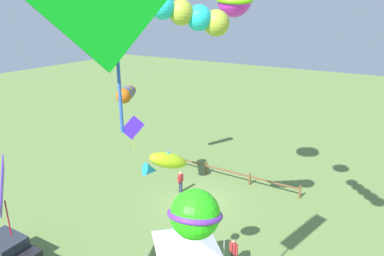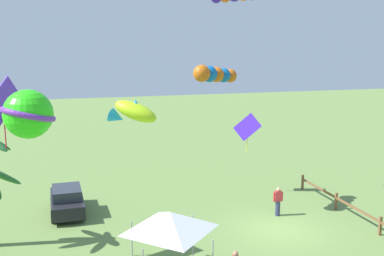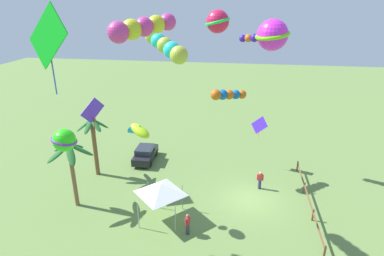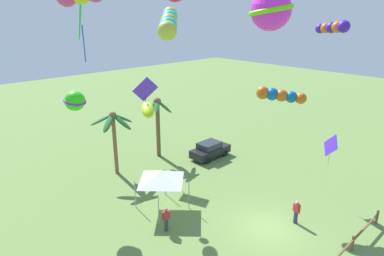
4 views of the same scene
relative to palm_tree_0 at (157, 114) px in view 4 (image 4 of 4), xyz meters
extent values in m
plane|color=olive|center=(-2.05, -13.66, -4.13)|extent=(120.00, 120.00, 0.00)
cylinder|color=brown|center=(0.02, -0.01, -1.50)|extent=(0.38, 0.38, 5.25)
ellipsoid|color=#236028|center=(0.67, 0.01, 0.68)|extent=(1.43, 0.50, 1.23)
ellipsoid|color=#236028|center=(0.26, 0.60, 0.69)|extent=(0.97, 1.51, 1.21)
ellipsoid|color=#236028|center=(-0.24, 0.61, 0.71)|extent=(1.00, 1.53, 1.18)
ellipsoid|color=#236028|center=(-0.71, -0.01, 0.81)|extent=(1.57, 0.48, 1.00)
ellipsoid|color=#236028|center=(-0.47, -0.59, 0.85)|extent=(1.39, 1.53, 0.90)
ellipsoid|color=#236028|center=(0.36, -0.57, 0.70)|extent=(1.16, 1.48, 1.19)
sphere|color=brown|center=(0.02, -0.01, 1.12)|extent=(0.72, 0.72, 0.72)
cylinder|color=brown|center=(-4.77, -0.45, -1.59)|extent=(0.31, 0.31, 5.07)
ellipsoid|color=#236028|center=(-3.94, -0.52, 0.53)|extent=(1.83, 0.70, 1.18)
ellipsoid|color=#236028|center=(-4.46, 0.34, 0.56)|extent=(1.18, 1.88, 1.13)
ellipsoid|color=#236028|center=(-5.55, -0.02, 0.63)|extent=(1.90, 1.37, 0.99)
ellipsoid|color=#236028|center=(-5.46, -0.92, 0.53)|extent=(1.78, 1.46, 1.18)
ellipsoid|color=#236028|center=(-4.44, -1.18, 0.48)|extent=(1.21, 1.80, 1.28)
sphere|color=brown|center=(-4.77, -0.45, 0.94)|extent=(0.59, 0.59, 0.59)
cube|color=brown|center=(-0.27, -18.09, -3.65)|extent=(0.12, 0.12, 0.95)
cube|color=brown|center=(3.44, -18.09, -3.65)|extent=(0.12, 0.12, 0.95)
cube|color=brown|center=(-2.13, -18.09, -3.46)|extent=(11.24, 0.09, 0.11)
cube|color=black|center=(3.29, -3.55, -3.53)|extent=(3.93, 1.77, 0.70)
cube|color=#282D38|center=(3.14, -3.56, -2.90)|extent=(2.05, 1.53, 0.56)
cylinder|color=black|center=(4.49, -2.75, -3.83)|extent=(0.60, 0.19, 0.60)
cylinder|color=black|center=(4.52, -4.31, -3.83)|extent=(0.60, 0.19, 0.60)
cylinder|color=black|center=(2.07, -2.79, -3.83)|extent=(0.60, 0.19, 0.60)
cylinder|color=black|center=(2.10, -4.36, -3.83)|extent=(0.60, 0.19, 0.60)
cylinder|color=#2D3351|center=(-0.25, -14.49, -3.71)|extent=(0.26, 0.26, 0.84)
cube|color=#B72D33|center=(-0.25, -14.49, -3.02)|extent=(0.26, 0.40, 0.54)
sphere|color=tan|center=(-0.25, -14.49, -2.64)|extent=(0.21, 0.21, 0.21)
cylinder|color=#B72D33|center=(-0.27, -14.72, -3.07)|extent=(0.09, 0.09, 0.52)
cylinder|color=#B72D33|center=(-0.22, -14.26, -3.07)|extent=(0.09, 0.09, 0.52)
cylinder|color=#38383D|center=(-6.78, -9.45, -3.71)|extent=(0.26, 0.26, 0.84)
cube|color=#B72D33|center=(-6.78, -9.45, -3.02)|extent=(0.44, 0.35, 0.54)
sphere|color=#A37556|center=(-6.78, -9.45, -2.64)|extent=(0.21, 0.21, 0.21)
cylinder|color=#B72D33|center=(-6.99, -9.37, -3.07)|extent=(0.09, 0.09, 0.52)
cylinder|color=#B72D33|center=(-6.56, -9.53, -3.07)|extent=(0.09, 0.09, 0.52)
cylinder|color=#9E9EA3|center=(-6.67, -8.58, -3.08)|extent=(0.06, 0.06, 2.10)
cylinder|color=#9E9EA3|center=(-4.07, -8.58, -3.08)|extent=(0.06, 0.06, 2.10)
cylinder|color=#9E9EA3|center=(-6.67, -5.98, -3.08)|extent=(0.06, 0.06, 2.10)
cylinder|color=#9E9EA3|center=(-4.07, -5.98, -3.08)|extent=(0.06, 0.06, 2.10)
pyramid|color=white|center=(-5.37, -7.28, -1.65)|extent=(2.86, 2.86, 0.75)
sphere|color=#381AB6|center=(3.35, -14.31, 7.86)|extent=(0.75, 0.75, 0.75)
sphere|color=orange|center=(3.57, -13.83, 7.81)|extent=(0.72, 0.72, 0.72)
sphere|color=#381AB6|center=(3.79, -13.36, 7.76)|extent=(0.69, 0.69, 0.69)
sphere|color=orange|center=(4.01, -12.88, 7.71)|extent=(0.66, 0.66, 0.66)
sphere|color=#381AB6|center=(4.23, -12.41, 7.66)|extent=(0.63, 0.63, 0.63)
cube|color=#572DD3|center=(-2.11, -1.27, 2.77)|extent=(1.75, 1.26, 2.09)
cylinder|color=red|center=(-2.11, -1.27, 1.57)|extent=(0.05, 0.05, 1.38)
sphere|color=#E129DF|center=(-4.11, -14.14, 8.77)|extent=(1.85, 1.85, 1.85)
torus|color=#6AD510|center=(-4.11, -14.14, 8.77)|extent=(2.84, 2.84, 0.58)
cube|color=#4B24E9|center=(3.81, -14.35, 0.05)|extent=(1.10, 1.44, 1.73)
cylinder|color=yellow|center=(3.81, -14.35, -0.96)|extent=(0.04, 0.04, 1.16)
sphere|color=#AFBF38|center=(-5.86, -8.85, 7.74)|extent=(1.06, 1.06, 1.06)
sphere|color=#21D2DE|center=(-5.36, -8.32, 7.94)|extent=(1.02, 1.02, 1.02)
sphere|color=#AFBF38|center=(-4.87, -7.80, 8.14)|extent=(0.98, 0.98, 0.98)
sphere|color=#21D2DE|center=(-4.38, -7.28, 8.34)|extent=(0.94, 0.94, 0.94)
sphere|color=#AFBF38|center=(-3.89, -6.76, 8.54)|extent=(0.89, 0.89, 0.89)
sphere|color=#C35A12|center=(0.94, -10.52, 3.56)|extent=(0.89, 0.89, 0.89)
sphere|color=#0D5BA9|center=(1.28, -11.04, 3.49)|extent=(0.86, 0.86, 0.86)
sphere|color=#C35A12|center=(1.62, -11.56, 3.43)|extent=(0.82, 0.82, 0.82)
sphere|color=#0D5BA9|center=(1.96, -12.08, 3.36)|extent=(0.79, 0.79, 0.79)
sphere|color=#C35A12|center=(2.30, -12.60, 3.30)|extent=(0.75, 0.75, 0.75)
sphere|color=#28D817|center=(-8.68, -2.61, 3.20)|extent=(1.33, 1.33, 1.33)
torus|color=purple|center=(-8.68, -2.61, 3.20)|extent=(1.82, 1.81, 0.53)
cube|color=#0DB71A|center=(-7.19, -1.69, 8.80)|extent=(1.68, 3.38, 3.68)
cylinder|color=blue|center=(-7.19, -1.69, 6.68)|extent=(0.08, 0.08, 2.42)
ellipsoid|color=#B5E41D|center=(-5.35, -6.06, 2.66)|extent=(1.59, 1.91, 1.11)
cone|color=#1E96E4|center=(-4.98, -5.43, 2.42)|extent=(0.78, 0.83, 0.66)
cone|color=#1E96E4|center=(-5.35, -6.06, 2.93)|extent=(0.45, 0.45, 0.33)
camera|label=1|loc=(-12.86, 4.27, 8.27)|focal=33.25mm
camera|label=2|loc=(-21.61, -3.44, 5.08)|focal=42.93mm
camera|label=3|loc=(-24.35, -12.44, 10.68)|focal=30.29mm
camera|label=4|loc=(-17.76, -23.43, 8.66)|focal=31.58mm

